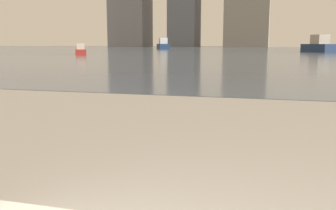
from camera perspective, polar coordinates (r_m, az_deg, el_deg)
The scene contains 4 objects.
harbor_water at distance 61.78m, azimuth 14.98°, elevation 8.13°, with size 180.00×110.00×0.01m.
harbor_boat_0 at distance 34.14m, azimuth -13.15°, elevation 8.07°, with size 2.03×2.74×0.98m.
harbor_boat_1 at distance 67.44m, azimuth -0.73°, elevation 9.11°, with size 3.70×5.52×1.96m.
harbor_boat_2 at distance 46.04m, azimuth 22.08°, elevation 8.33°, with size 3.76×5.50×1.96m.
Camera 1 is at (0.49, 0.23, 0.98)m, focal length 40.00 mm.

